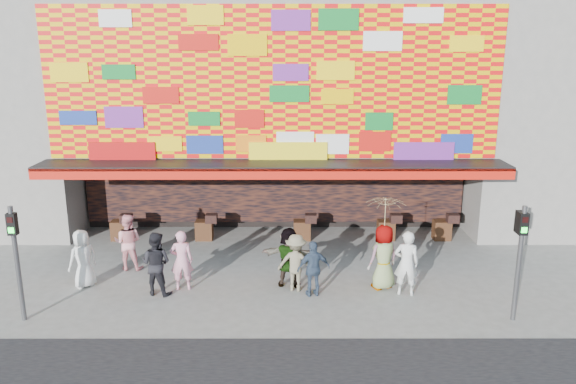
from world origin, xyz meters
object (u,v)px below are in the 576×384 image
Objects in this scene: signal_right at (520,251)px; ped_e at (314,269)px; ped_b at (182,260)px; parasol at (385,215)px; signal_left at (16,251)px; ped_g at (383,257)px; ped_i at (128,242)px; ped_f at (289,257)px; ped_h at (406,263)px; ped_c at (156,263)px; ped_d at (296,263)px; ped_a at (83,259)px.

ped_e is (-5.00, 1.43, -1.06)m from signal_right.
ped_b is 3.73m from ped_e.
parasol is at bearing 147.35° from signal_right.
parasol is at bearing 11.58° from signal_left.
ped_e is at bearing 164.03° from signal_right.
ped_g reaches higher than ped_i.
signal_right is 1.71× the size of ped_f.
signal_right is 5.31m from ped_e.
parasol is (7.63, -1.43, 1.31)m from ped_i.
signal_left reaches higher than ped_b.
parasol reaches higher than ped_b.
ped_g is (2.00, 0.49, 0.14)m from ped_e.
ped_h reaches higher than ped_f.
signal_left is 1.71× the size of ped_f.
ped_c is 6.92m from ped_h.
ped_d reaches higher than ped_e.
ped_d is at bearing 2.94° from ped_h.
signal_left is 1.71× the size of ped_b.
ped_a is 8.56m from ped_g.
ped_i reaches higher than ped_d.
ped_b is 5.70m from ped_g.
signal_right is at bearing -173.32° from ped_c.
ped_g is (2.69, -0.16, 0.06)m from ped_f.
ped_c is at bearing 123.45° from ped_a.
ped_h is at bearing 179.98° from ped_f.
signal_left is at bearing 17.09° from ped_h.
ped_d is at bearing 171.20° from ped_b.
signal_right is (12.40, 0.00, 0.00)m from signal_left.
ped_d is 0.36m from ped_f.
parasol is (2.69, -0.16, 1.32)m from ped_f.
ped_c is (2.20, -0.48, 0.05)m from ped_a.
parasol reaches higher than ped_a.
signal_right is 1.54× the size of parasol.
ped_b is 0.99× the size of ped_i.
ped_a reaches higher than ped_e.
ped_b is 5.85m from parasol.
signal_left is at bearing 18.80° from ped_b.
ped_a is at bearing -26.78° from ped_g.
ped_h is at bearing 168.96° from ped_b.
ped_e is (3.70, -0.42, -0.08)m from ped_b.
ped_g is at bearing 180.00° from parasol.
signal_right is at bearing 125.66° from ped_a.
ped_d is 0.93× the size of ped_i.
ped_d is 2.49m from ped_g.
ped_a is 1.07× the size of ped_e.
ped_c is 1.13× the size of ped_e.
ped_g reaches higher than ped_c.
ped_i is 0.91× the size of parasol.
ped_c is 6.50m from parasol.
ped_c is 4.36m from ped_e.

